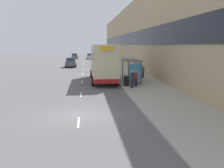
{
  "coord_description": "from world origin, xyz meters",
  "views": [
    {
      "loc": [
        0.45,
        -14.99,
        4.28
      ],
      "look_at": [
        3.62,
        14.84,
        -0.45
      ],
      "focal_mm": 40.0,
      "sensor_mm": 36.0,
      "label": 1
    }
  ],
  "objects": [
    {
      "name": "pedestrian_at_shelter",
      "position": [
        6.42,
        14.35,
        0.97
      ],
      "size": [
        0.32,
        0.32,
        1.62
      ],
      "color": "#23232D",
      "rests_on": "ground_plane"
    },
    {
      "name": "lane_mark_7",
      "position": [
        0.0,
        52.95,
        0.01
      ],
      "size": [
        0.12,
        2.0,
        0.01
      ],
      "color": "silver",
      "rests_on": "ground_plane"
    },
    {
      "name": "lane_mark_3",
      "position": [
        0.0,
        21.86,
        0.01
      ],
      "size": [
        0.12,
        2.0,
        0.01
      ],
      "color": "silver",
      "rests_on": "ground_plane"
    },
    {
      "name": "car_1",
      "position": [
        -2.89,
        63.48,
        0.82
      ],
      "size": [
        1.91,
        4.1,
        1.65
      ],
      "rotation": [
        0.0,
        0.0,
        3.14
      ],
      "color": "#4C5156",
      "rests_on": "ground_plane"
    },
    {
      "name": "lane_mark_5",
      "position": [
        0.0,
        37.4,
        0.01
      ],
      "size": [
        0.12,
        2.0,
        0.01
      ],
      "color": "silver",
      "rests_on": "ground_plane"
    },
    {
      "name": "car_2",
      "position": [
        1.81,
        61.52,
        0.84
      ],
      "size": [
        1.98,
        4.09,
        1.69
      ],
      "color": "silver",
      "rests_on": "ground_plane"
    },
    {
      "name": "lane_mark_4",
      "position": [
        0.0,
        29.63,
        0.01
      ],
      "size": [
        0.12,
        2.0,
        0.01
      ],
      "color": "silver",
      "rests_on": "ground_plane"
    },
    {
      "name": "car_0",
      "position": [
        -2.39,
        33.95,
        0.89
      ],
      "size": [
        2.08,
        4.12,
        1.82
      ],
      "rotation": [
        0.0,
        0.0,
        3.14
      ],
      "color": "#4C5156",
      "rests_on": "ground_plane"
    },
    {
      "name": "lane_mark_0",
      "position": [
        0.0,
        -1.46,
        0.01
      ],
      "size": [
        0.12,
        2.0,
        0.01
      ],
      "color": "silver",
      "rests_on": "ground_plane"
    },
    {
      "name": "litter_bin",
      "position": [
        4.55,
        9.77,
        0.67
      ],
      "size": [
        0.55,
        0.55,
        1.05
      ],
      "color": "black",
      "rests_on": "ground_plane"
    },
    {
      "name": "pedestrian_3",
      "position": [
        5.43,
        9.27,
        0.96
      ],
      "size": [
        0.32,
        0.32,
        1.61
      ],
      "color": "#23232D",
      "rests_on": "ground_plane"
    },
    {
      "name": "lane_mark_1",
      "position": [
        0.0,
        6.31,
        0.01
      ],
      "size": [
        0.12,
        2.0,
        0.01
      ],
      "color": "silver",
      "rests_on": "ground_plane"
    },
    {
      "name": "double_decker_bus_near",
      "position": [
        2.47,
        14.24,
        2.28
      ],
      "size": [
        2.85,
        10.42,
        4.3
      ],
      "color": "beige",
      "rests_on": "ground_plane"
    },
    {
      "name": "lane_mark_6",
      "position": [
        0.0,
        45.17,
        0.01
      ],
      "size": [
        0.12,
        2.0,
        0.01
      ],
      "color": "silver",
      "rests_on": "ground_plane"
    },
    {
      "name": "pavement",
      "position": [
        6.5,
        38.5,
        0.07
      ],
      "size": [
        5.0,
        93.0,
        0.14
      ],
      "color": "#A39E93",
      "rests_on": "ground_plane"
    },
    {
      "name": "lane_mark_2",
      "position": [
        0.0,
        14.08,
        0.01
      ],
      "size": [
        0.12,
        2.0,
        0.01
      ],
      "color": "silver",
      "rests_on": "ground_plane"
    },
    {
      "name": "terrace_facade",
      "position": [
        10.49,
        38.5,
        6.02
      ],
      "size": [
        3.1,
        93.0,
        12.04
      ],
      "color": "tan",
      "rests_on": "ground_plane"
    },
    {
      "name": "pedestrian_2",
      "position": [
        4.9,
        8.46,
        1.01
      ],
      "size": [
        0.34,
        0.34,
        1.7
      ],
      "color": "#23232D",
      "rests_on": "ground_plane"
    },
    {
      "name": "pedestrian_1",
      "position": [
        7.63,
        15.57,
        0.94
      ],
      "size": [
        0.31,
        0.31,
        1.57
      ],
      "color": "#23232D",
      "rests_on": "ground_plane"
    },
    {
      "name": "ground_plane",
      "position": [
        0.0,
        0.0,
        0.0
      ],
      "size": [
        220.0,
        220.0,
        0.0
      ],
      "primitive_type": "plane",
      "color": "#5B595B"
    },
    {
      "name": "bus_shelter",
      "position": [
        5.77,
        12.33,
        1.88
      ],
      "size": [
        1.6,
        4.2,
        2.48
      ],
      "color": "#4C4C51",
      "rests_on": "ground_plane"
    }
  ]
}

